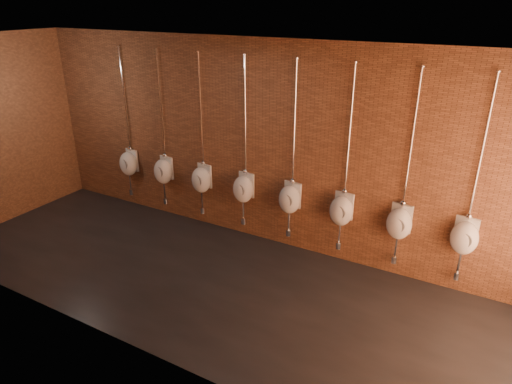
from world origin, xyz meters
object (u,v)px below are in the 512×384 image
urinal_4 (290,198)px  urinal_6 (399,222)px  urinal_5 (342,209)px  urinal_7 (465,236)px  urinal_0 (129,163)px  urinal_2 (202,179)px  urinal_1 (163,170)px  urinal_3 (243,188)px

urinal_4 → urinal_6: bearing=0.0°
urinal_5 → urinal_7: same height
urinal_0 → urinal_4: size_ratio=1.00×
urinal_2 → urinal_5: bearing=0.0°
urinal_1 → urinal_7: size_ratio=1.00×
urinal_0 → urinal_7: bearing=0.0°
urinal_0 → urinal_4: same height
urinal_0 → urinal_3: bearing=0.0°
urinal_2 → urinal_7: size_ratio=1.00×
urinal_3 → urinal_6: bearing=0.0°
urinal_3 → urinal_1: bearing=180.0°
urinal_3 → urinal_4: size_ratio=1.00×
urinal_3 → urinal_5: same height
urinal_5 → urinal_7: 1.65m
urinal_1 → urinal_2: (0.83, 0.00, 0.00)m
urinal_6 → urinal_7: same height
urinal_0 → urinal_1: same height
urinal_2 → urinal_4: bearing=0.0°
urinal_4 → urinal_0: bearing=180.0°
urinal_5 → urinal_7: (1.65, 0.00, 0.00)m
urinal_1 → urinal_5: size_ratio=1.00×
urinal_1 → urinal_7: same height
urinal_1 → urinal_7: bearing=0.0°
urinal_2 → urinal_0: bearing=180.0°
urinal_4 → urinal_3: bearing=180.0°
urinal_2 → urinal_5: same height
urinal_0 → urinal_6: 4.96m
urinal_1 → urinal_4: same height
urinal_6 → urinal_4: bearing=180.0°
urinal_0 → urinal_5: 4.13m
urinal_0 → urinal_5: (4.13, 0.00, 0.00)m
urinal_2 → urinal_7: (4.13, 0.00, 0.00)m
urinal_4 → urinal_5: same height
urinal_0 → urinal_3: size_ratio=1.00×
urinal_2 → urinal_1: bearing=180.0°
urinal_3 → urinal_6: same height
urinal_3 → urinal_6: (2.48, 0.00, 0.00)m
urinal_0 → urinal_1: 0.83m
urinal_1 → urinal_5: same height
urinal_5 → urinal_6: same height
urinal_4 → urinal_6: (1.65, 0.00, 0.00)m
urinal_5 → urinal_6: bearing=0.0°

